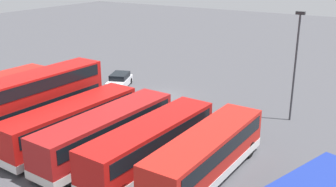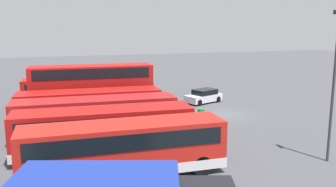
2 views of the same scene
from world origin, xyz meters
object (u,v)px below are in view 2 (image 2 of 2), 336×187
Objects in this scene: waste_bin_yellow at (201,114)px; bus_double_decker_fifth at (92,89)px; bus_single_deck_sixth at (85,91)px; bus_single_deck_near_end at (124,147)px; bus_single_deck_third at (96,116)px; car_hatchback_silver at (204,96)px; bus_single_deck_second at (104,130)px; bus_single_deck_fourth at (90,107)px; bus_single_deck_seventh at (86,85)px; lamp_post_tall at (334,76)px.

bus_double_decker_fifth is at bearing 62.59° from waste_bin_yellow.
bus_single_deck_sixth is at bearing 5.39° from bus_double_decker_fifth.
bus_single_deck_near_end is 17.88m from bus_single_deck_sixth.
bus_double_decker_fifth reaches higher than bus_single_deck_third.
bus_single_deck_near_end is at bearing 138.46° from waste_bin_yellow.
waste_bin_yellow is at bearing -41.54° from bus_single_deck_near_end.
bus_single_deck_second is at bearing 135.54° from car_hatchback_silver.
car_hatchback_silver is 4.59× the size of waste_bin_yellow.
bus_single_deck_third is (3.56, 0.10, 0.00)m from bus_single_deck_second.
bus_single_deck_near_end and bus_single_deck_third have the same top height.
waste_bin_yellow is (2.54, -9.31, -1.15)m from bus_single_deck_third.
bus_single_deck_third is at bearing 5.02° from bus_single_deck_near_end.
bus_single_deck_seventh is at bearing -3.85° from bus_single_deck_fourth.
car_hatchback_silver is at bearing -54.16° from bus_single_deck_third.
bus_single_deck_fourth is at bearing 1.29° from bus_single_deck_second.
bus_single_deck_near_end is at bearing 179.89° from bus_single_deck_seventh.
waste_bin_yellow is at bearing -74.72° from bus_single_deck_third.
bus_single_deck_sixth reaches higher than car_hatchback_silver.
bus_single_deck_third is 12.27× the size of waste_bin_yellow.
bus_single_deck_second is 0.96× the size of bus_single_deck_seventh.
bus_double_decker_fifth is at bearing -4.55° from bus_single_deck_third.
bus_single_deck_seventh is 1.32× the size of lamp_post_tall.
car_hatchback_silver is at bearing -25.34° from waste_bin_yellow.
bus_single_deck_second is (3.69, 0.54, 0.00)m from bus_single_deck_near_end.
bus_single_deck_near_end is 7.27m from bus_single_deck_third.
bus_double_decker_fifth is (7.08, -0.56, 0.82)m from bus_single_deck_third.
bus_double_decker_fifth reaches higher than waste_bin_yellow.
bus_single_deck_near_end is at bearing -178.69° from bus_single_deck_sixth.
bus_single_deck_seventh is 14.53m from waste_bin_yellow.
bus_single_deck_fourth is 0.95× the size of bus_single_deck_sixth.
bus_single_deck_sixth reaches higher than waste_bin_yellow.
bus_single_deck_seventh is 26.23m from lamp_post_tall.
bus_double_decker_fifth is 12.02m from car_hatchback_silver.
bus_single_deck_seventh is 12.40× the size of waste_bin_yellow.
bus_single_deck_near_end is 0.94× the size of bus_single_deck_seventh.
bus_single_deck_sixth is 12.21m from waste_bin_yellow.
bus_single_deck_second and bus_single_deck_sixth have the same top height.
bus_single_deck_sixth is at bearing 32.65° from lamp_post_tall.
bus_single_deck_fourth is at bearing 114.46° from car_hatchback_silver.
bus_single_deck_second is 10.68m from bus_double_decker_fifth.
lamp_post_tall is (-1.62, -12.08, 3.54)m from bus_single_deck_near_end.
car_hatchback_silver is at bearing -98.16° from bus_single_deck_sixth.
bus_double_decker_fifth is 7.14m from bus_single_deck_seventh.
bus_single_deck_seventh is at bearing 36.59° from waste_bin_yellow.
bus_single_deck_fourth and bus_single_deck_seventh have the same top height.
bus_single_deck_second reaches higher than waste_bin_yellow.
waste_bin_yellow is at bearing -143.41° from bus_single_deck_seventh.
lamp_post_tall is (-5.30, -12.62, 3.54)m from bus_single_deck_second.
car_hatchback_silver is at bearing -81.21° from bus_double_decker_fifth.
bus_single_deck_seventh is at bearing 65.61° from car_hatchback_silver.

